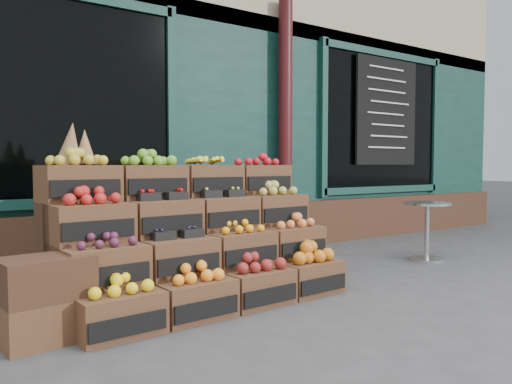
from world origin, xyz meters
TOP-DOWN VIEW (x-y plane):
  - ground at (0.00, 0.00)m, footprint 60.00×60.00m
  - shop_facade at (0.00, 5.11)m, footprint 12.00×6.24m
  - crate_display at (-0.89, 0.60)m, footprint 2.31×1.22m
  - spare_crates at (-2.12, 0.23)m, footprint 0.57×0.43m
  - bistro_table at (2.07, 0.52)m, footprint 0.53×0.53m
  - shopkeeper at (-1.59, 2.89)m, footprint 0.75×0.57m

SIDE VIEW (x-z plane):
  - ground at x=0.00m, z-range 0.00..0.00m
  - spare_crates at x=-2.12m, z-range 0.00..0.53m
  - bistro_table at x=2.07m, z-range 0.08..0.75m
  - crate_display at x=-0.89m, z-range -0.27..1.14m
  - shopkeeper at x=-1.59m, z-range 0.00..1.86m
  - shop_facade at x=0.00m, z-range 0.00..4.80m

